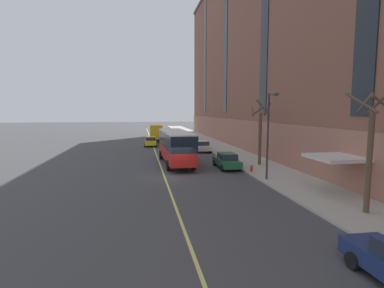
% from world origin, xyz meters
% --- Properties ---
extents(ground_plane, '(260.00, 260.00, 0.00)m').
position_xyz_m(ground_plane, '(0.00, 0.00, 0.00)').
color(ground_plane, '#424244').
extents(sidewalk, '(5.09, 160.00, 0.15)m').
position_xyz_m(sidewalk, '(8.80, 3.00, 0.07)').
color(sidewalk, '#ADA89E').
rests_on(sidewalk, ground).
extents(apartment_facade, '(15.20, 110.00, 31.88)m').
position_xyz_m(apartment_facade, '(17.32, -0.00, 15.92)').
color(apartment_facade, brown).
rests_on(apartment_facade, ground).
extents(city_bus, '(3.05, 10.88, 3.57)m').
position_xyz_m(city_bus, '(0.37, 5.48, 2.08)').
color(city_bus, red).
rests_on(city_bus, ground).
extents(parked_car_green_0, '(1.99, 4.76, 1.56)m').
position_xyz_m(parked_car_green_0, '(5.14, 2.39, 0.78)').
color(parked_car_green_0, '#23603D').
rests_on(parked_car_green_0, ground).
extents(parked_car_red_1, '(2.04, 4.57, 1.56)m').
position_xyz_m(parked_car_red_1, '(5.18, 22.41, 0.78)').
color(parked_car_red_1, '#B21E19').
rests_on(parked_car_red_1, ground).
extents(parked_car_white_2, '(2.01, 4.52, 1.56)m').
position_xyz_m(parked_car_white_2, '(5.20, 14.88, 0.78)').
color(parked_car_white_2, silver).
rests_on(parked_car_white_2, ground).
extents(parked_car_black_4, '(1.94, 4.79, 1.56)m').
position_xyz_m(parked_car_black_4, '(5.12, 28.43, 0.78)').
color(parked_car_black_4, black).
rests_on(parked_car_black_4, ground).
extents(box_truck, '(2.55, 7.03, 3.11)m').
position_xyz_m(box_truck, '(-0.43, 29.98, 1.76)').
color(box_truck, gold).
rests_on(box_truck, ground).
extents(taxi_cab, '(2.04, 4.45, 1.56)m').
position_xyz_m(taxi_cab, '(-1.74, 22.79, 0.78)').
color(taxi_cab, yellow).
rests_on(taxi_cab, ground).
extents(street_tree_near_corner, '(2.13, 2.09, 6.92)m').
position_xyz_m(street_tree_near_corner, '(8.90, -12.01, 3.66)').
color(street_tree_near_corner, brown).
rests_on(street_tree_near_corner, sidewalk).
extents(street_tree_mid_block, '(1.84, 1.87, 6.76)m').
position_xyz_m(street_tree_mid_block, '(8.91, 3.14, 3.47)').
color(street_tree_mid_block, brown).
rests_on(street_tree_mid_block, sidewalk).
extents(street_lamp, '(0.36, 1.48, 7.00)m').
position_xyz_m(street_lamp, '(6.85, -3.62, 4.43)').
color(street_lamp, '#2D2D30').
rests_on(street_lamp, sidewalk).
extents(fire_hydrant, '(0.42, 0.24, 0.72)m').
position_xyz_m(fire_hydrant, '(6.75, -0.22, 0.49)').
color(fire_hydrant, red).
rests_on(fire_hydrant, sidewalk).
extents(lane_centerline, '(0.16, 140.00, 0.01)m').
position_xyz_m(lane_centerline, '(-1.33, 3.00, 0.00)').
color(lane_centerline, '#E0D66B').
rests_on(lane_centerline, ground).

